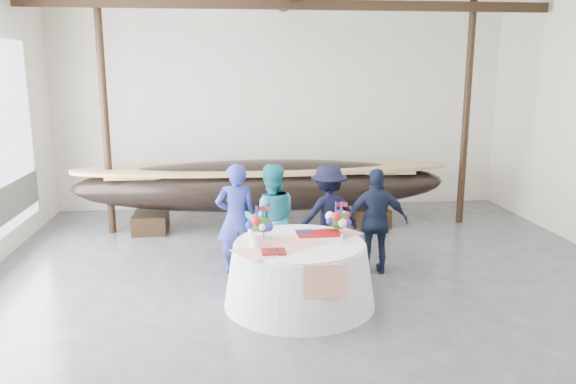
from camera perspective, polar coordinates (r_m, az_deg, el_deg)
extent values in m
cube|color=#3D3D42|center=(7.42, 4.21, -12.37)|extent=(10.00, 12.00, 0.01)
cube|color=silver|center=(12.71, -0.59, 8.53)|extent=(10.00, 0.02, 4.50)
cube|color=black|center=(10.76, 0.51, 18.51)|extent=(9.80, 0.12, 0.18)
cylinder|color=black|center=(11.04, -18.12, 7.35)|extent=(0.14, 0.14, 4.50)
cylinder|color=black|center=(11.82, 17.66, 7.67)|extent=(0.14, 0.14, 4.50)
cube|color=black|center=(11.27, -13.76, -3.00)|extent=(0.64, 0.82, 0.37)
cube|color=black|center=(11.54, 8.42, -2.42)|extent=(0.64, 0.82, 0.37)
ellipsoid|color=black|center=(11.03, -2.57, 0.69)|extent=(7.32, 1.46, 1.01)
cube|color=#9E7A4C|center=(10.98, -2.58, 2.09)|extent=(5.85, 0.96, 0.05)
cone|color=white|center=(7.60, 1.17, -8.31)|extent=(2.03, 2.03, 0.84)
cylinder|color=white|center=(7.46, 1.19, -5.23)|extent=(1.72, 1.72, 0.04)
cube|color=red|center=(7.45, 1.19, -5.06)|extent=(1.87, 1.47, 0.01)
cube|color=white|center=(7.57, 3.13, -4.52)|extent=(0.60, 0.40, 0.07)
cylinder|color=white|center=(7.23, -3.25, -4.91)|extent=(0.18, 0.18, 0.18)
cylinder|color=white|center=(7.68, -3.41, -3.86)|extent=(0.18, 0.18, 0.18)
cube|color=maroon|center=(7.01, -1.48, -6.09)|extent=(0.30, 0.24, 0.03)
cone|color=silver|center=(7.41, 5.60, -4.75)|extent=(0.09, 0.09, 0.12)
imported|color=navy|center=(8.63, -5.28, -2.73)|extent=(0.66, 0.46, 1.72)
imported|color=teal|center=(8.58, -1.75, -2.80)|extent=(0.83, 0.65, 1.71)
imported|color=black|center=(9.04, 4.12, -2.31)|extent=(1.17, 0.86, 1.63)
imported|color=black|center=(8.69, 8.98, -2.99)|extent=(1.00, 0.50, 1.64)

